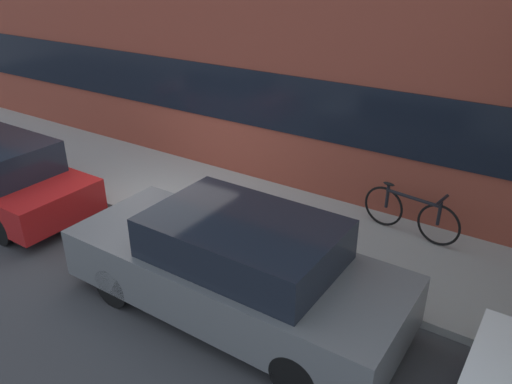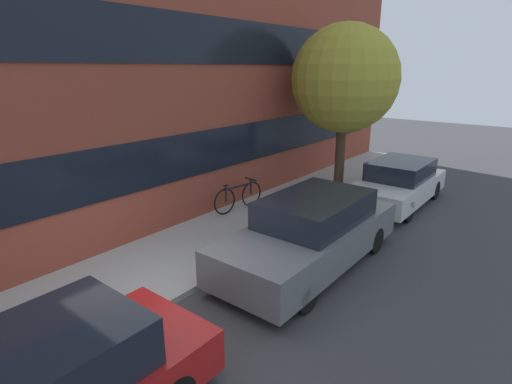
# 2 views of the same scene
# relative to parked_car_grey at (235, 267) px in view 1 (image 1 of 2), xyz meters

# --- Properties ---
(ground_plane) EXTENTS (56.00, 56.00, 0.00)m
(ground_plane) POSITION_rel_parked_car_grey_xyz_m (-2.79, 1.05, -0.71)
(ground_plane) COLOR #38383A
(sidewalk_strip) EXTENTS (28.00, 2.53, 0.12)m
(sidewalk_strip) POSITION_rel_parked_car_grey_xyz_m (-2.79, 2.31, -0.65)
(sidewalk_strip) COLOR #9E9E99
(sidewalk_strip) RESTS_ON ground_plane
(parked_car_grey) EXTENTS (4.55, 1.76, 1.45)m
(parked_car_grey) POSITION_rel_parked_car_grey_xyz_m (0.00, 0.00, 0.00)
(parked_car_grey) COLOR slate
(parked_car_grey) RESTS_ON ground_plane
(fire_hydrant) EXTENTS (0.49, 0.27, 0.77)m
(fire_hydrant) POSITION_rel_parked_car_grey_xyz_m (-5.59, 1.42, -0.20)
(fire_hydrant) COLOR red
(fire_hydrant) RESTS_ON sidewalk_strip
(bicycle) EXTENTS (1.67, 0.44, 0.81)m
(bicycle) POSITION_rel_parked_car_grey_xyz_m (1.32, 3.08, -0.19)
(bicycle) COLOR black
(bicycle) RESTS_ON sidewalk_strip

